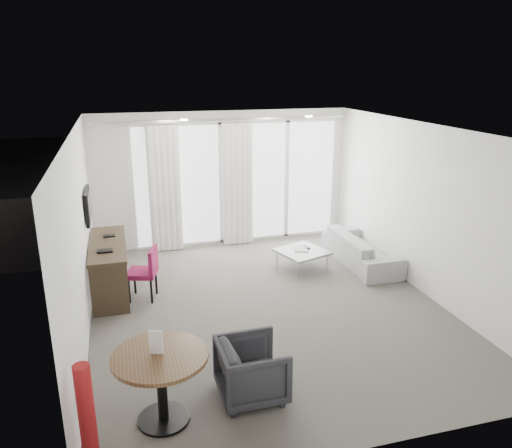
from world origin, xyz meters
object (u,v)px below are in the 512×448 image
object	(u,v)px
desk	(110,268)
rattan_chair_b	(282,197)
desk_chair	(142,273)
red_lamp	(88,424)
sofa	(361,249)
coffee_table	(302,260)
tub_armchair	(252,370)
rattan_chair_a	(253,202)
round_table	(162,388)

from	to	relation	value
desk	rattan_chair_b	distance (m)	5.17
desk_chair	red_lamp	world-z (taller)	red_lamp
rattan_chair_b	sofa	bearing A→B (deg)	-87.16
coffee_table	tub_armchair	bearing A→B (deg)	-119.03
sofa	rattan_chair_a	world-z (taller)	rattan_chair_a
tub_armchair	coffee_table	distance (m)	3.63
desk	red_lamp	bearing A→B (deg)	-92.32
desk	desk_chair	world-z (taller)	desk_chair
desk_chair	rattan_chair_a	size ratio (longest dim) A/B	1.03
sofa	rattan_chair_a	distance (m)	3.40
tub_armchair	coffee_table	bearing A→B (deg)	-29.95
desk	red_lamp	distance (m)	3.84
rattan_chair_b	red_lamp	bearing A→B (deg)	-123.46
desk	desk_chair	xyz separation A→B (m)	(0.47, -0.37, 0.00)
coffee_table	sofa	size ratio (longest dim) A/B	0.41
round_table	red_lamp	distance (m)	0.90
coffee_table	rattan_chair_b	world-z (taller)	rattan_chair_b
desk_chair	tub_armchair	bearing A→B (deg)	-53.52
desk_chair	tub_armchair	size ratio (longest dim) A/B	1.16
desk	rattan_chair_a	size ratio (longest dim) A/B	2.17
red_lamp	rattan_chair_a	size ratio (longest dim) A/B	1.41
tub_armchair	sofa	xyz separation A→B (m)	(2.87, 3.13, -0.05)
round_table	rattan_chair_b	size ratio (longest dim) A/B	1.10
rattan_chair_b	rattan_chair_a	bearing A→B (deg)	-175.08
desk_chair	coffee_table	xyz separation A→B (m)	(2.74, 0.44, -0.24)
coffee_table	sofa	world-z (taller)	sofa
desk_chair	rattan_chair_a	bearing A→B (deg)	69.70
desk_chair	tub_armchair	xyz separation A→B (m)	(0.98, -2.74, -0.09)
sofa	red_lamp	bearing A→B (deg)	130.78
red_lamp	tub_armchair	size ratio (longest dim) A/B	1.60
rattan_chair_a	desk	bearing A→B (deg)	-150.04
round_table	tub_armchair	xyz separation A→B (m)	(0.95, 0.14, -0.06)
desk_chair	red_lamp	bearing A→B (deg)	-83.49
sofa	rattan_chair_b	xyz separation A→B (m)	(-0.38, 3.32, 0.15)
rattan_chair_a	rattan_chair_b	distance (m)	0.76
sofa	tub_armchair	bearing A→B (deg)	137.51
round_table	coffee_table	world-z (taller)	round_table
red_lamp	rattan_chair_b	bearing A→B (deg)	60.30
rattan_chair_b	desk_chair	bearing A→B (deg)	-136.80
round_table	desk_chair	bearing A→B (deg)	90.53
rattan_chair_a	coffee_table	bearing A→B (deg)	-104.98
desk	round_table	world-z (taller)	desk
round_table	tub_armchair	bearing A→B (deg)	8.24
round_table	coffee_table	distance (m)	4.29
round_table	sofa	distance (m)	5.04
desk_chair	red_lamp	xyz separation A→B (m)	(-0.63, -3.47, 0.15)
round_table	rattan_chair_a	bearing A→B (deg)	67.44
tub_armchair	coffee_table	size ratio (longest dim) A/B	0.93
round_table	coffee_table	xyz separation A→B (m)	(2.72, 3.31, -0.20)
tub_armchair	desk_chair	bearing A→B (deg)	18.80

